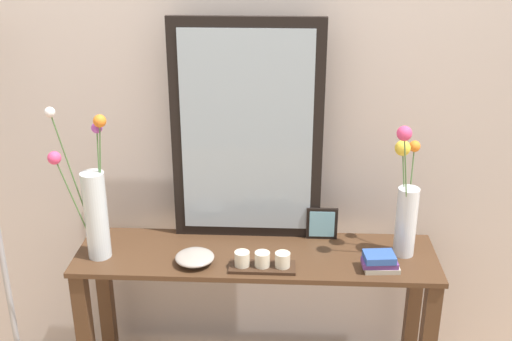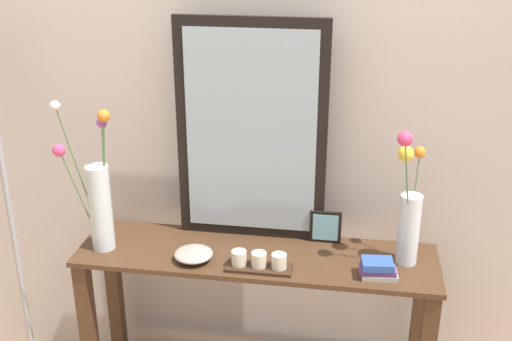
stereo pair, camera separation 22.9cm
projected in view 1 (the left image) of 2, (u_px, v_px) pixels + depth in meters
wall_back at (260, 93)px, 2.49m from camera, size 6.40×0.08×2.70m
console_table at (256, 323)px, 2.55m from camera, size 1.38×0.36×0.80m
mirror_leaning at (247, 133)px, 2.40m from camera, size 0.58×0.03×0.87m
tall_vase_left at (94, 207)px, 2.32m from camera, size 0.19×0.15×0.61m
vase_right at (406, 207)px, 2.35m from camera, size 0.12×0.18×0.53m
candle_tray at (262, 262)px, 2.31m from camera, size 0.24×0.09×0.07m
picture_frame_small at (322, 224)px, 2.51m from camera, size 0.12×0.01×0.13m
decorative_bowl at (195, 257)px, 2.35m from camera, size 0.15×0.15×0.04m
book_stack at (380, 262)px, 2.30m from camera, size 0.14×0.09×0.07m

